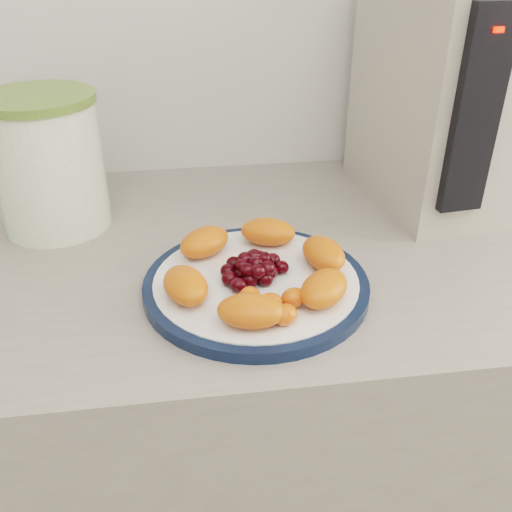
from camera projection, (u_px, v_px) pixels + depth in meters
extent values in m
cube|color=gray|center=(284.00, 451.00, 1.06)|extent=(3.50, 0.60, 0.90)
cube|color=#805F4A|center=(284.00, 462.00, 1.08)|extent=(3.48, 0.58, 0.84)
cylinder|color=#0E1C35|center=(256.00, 285.00, 0.71)|extent=(0.28, 0.28, 0.01)
cylinder|color=white|center=(256.00, 284.00, 0.71)|extent=(0.26, 0.26, 0.02)
cylinder|color=#477010|center=(49.00, 167.00, 0.83)|extent=(0.18, 0.18, 0.19)
cylinder|color=olive|center=(35.00, 98.00, 0.77)|extent=(0.19, 0.19, 0.01)
cube|color=#B4AA9A|center=(450.00, 86.00, 0.87)|extent=(0.24, 0.31, 0.36)
cube|color=black|center=(476.00, 114.00, 0.73)|extent=(0.06, 0.03, 0.27)
cube|color=#FF0C05|center=(498.00, 30.00, 0.67)|extent=(0.01, 0.01, 0.01)
ellipsoid|color=#E34C17|center=(324.00, 253.00, 0.73)|extent=(0.06, 0.08, 0.04)
ellipsoid|color=#E34C17|center=(268.00, 232.00, 0.78)|extent=(0.09, 0.07, 0.04)
ellipsoid|color=#E34C17|center=(205.00, 242.00, 0.75)|extent=(0.09, 0.09, 0.04)
ellipsoid|color=#E34C17|center=(186.00, 285.00, 0.66)|extent=(0.07, 0.09, 0.04)
ellipsoid|color=#E34C17|center=(251.00, 311.00, 0.62)|extent=(0.08, 0.06, 0.04)
ellipsoid|color=#E34C17|center=(324.00, 288.00, 0.66)|extent=(0.09, 0.09, 0.04)
ellipsoid|color=black|center=(256.00, 273.00, 0.71)|extent=(0.02, 0.02, 0.02)
ellipsoid|color=black|center=(270.00, 272.00, 0.71)|extent=(0.02, 0.02, 0.02)
ellipsoid|color=black|center=(261.00, 266.00, 0.72)|extent=(0.02, 0.02, 0.02)
ellipsoid|color=black|center=(247.00, 267.00, 0.72)|extent=(0.02, 0.02, 0.02)
ellipsoid|color=black|center=(242.00, 274.00, 0.70)|extent=(0.02, 0.02, 0.02)
ellipsoid|color=black|center=(250.00, 280.00, 0.69)|extent=(0.02, 0.02, 0.02)
ellipsoid|color=black|center=(265.00, 279.00, 0.69)|extent=(0.02, 0.02, 0.02)
ellipsoid|color=black|center=(282.00, 267.00, 0.72)|extent=(0.02, 0.02, 0.02)
ellipsoid|color=black|center=(272.00, 261.00, 0.73)|extent=(0.02, 0.02, 0.02)
ellipsoid|color=black|center=(259.00, 258.00, 0.73)|extent=(0.02, 0.02, 0.02)
ellipsoid|color=black|center=(245.00, 259.00, 0.73)|extent=(0.02, 0.02, 0.02)
ellipsoid|color=black|center=(234.00, 264.00, 0.72)|extent=(0.02, 0.02, 0.02)
ellipsoid|color=black|center=(228.00, 271.00, 0.71)|extent=(0.02, 0.02, 0.02)
ellipsoid|color=black|center=(229.00, 279.00, 0.69)|extent=(0.02, 0.02, 0.02)
ellipsoid|color=black|center=(238.00, 285.00, 0.68)|extent=(0.02, 0.02, 0.02)
ellipsoid|color=black|center=(256.00, 264.00, 0.70)|extent=(0.02, 0.02, 0.02)
ellipsoid|color=black|center=(264.00, 258.00, 0.71)|extent=(0.02, 0.02, 0.02)
ellipsoid|color=black|center=(254.00, 257.00, 0.71)|extent=(0.02, 0.02, 0.02)
ellipsoid|color=black|center=(245.00, 259.00, 0.71)|extent=(0.02, 0.02, 0.02)
ellipsoid|color=black|center=(242.00, 265.00, 0.70)|extent=(0.02, 0.02, 0.02)
ellipsoid|color=black|center=(247.00, 270.00, 0.69)|extent=(0.02, 0.02, 0.02)
ellipsoid|color=black|center=(258.00, 271.00, 0.68)|extent=(0.02, 0.02, 0.02)
ellipsoid|color=black|center=(267.00, 268.00, 0.69)|extent=(0.02, 0.02, 0.02)
ellipsoid|color=#F0511A|center=(270.00, 303.00, 0.64)|extent=(0.03, 0.03, 0.02)
ellipsoid|color=#F0511A|center=(293.00, 298.00, 0.65)|extent=(0.04, 0.03, 0.02)
ellipsoid|color=#F0511A|center=(285.00, 315.00, 0.63)|extent=(0.04, 0.04, 0.02)
ellipsoid|color=#F0511A|center=(249.00, 297.00, 0.65)|extent=(0.04, 0.04, 0.02)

